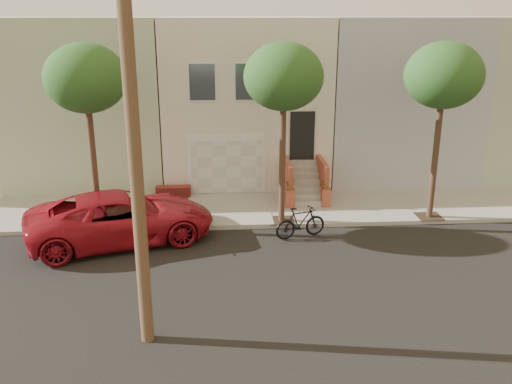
{
  "coord_description": "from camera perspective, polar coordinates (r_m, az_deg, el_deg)",
  "views": [
    {
      "loc": [
        -1.26,
        -14.53,
        7.33
      ],
      "look_at": [
        0.01,
        3.0,
        1.56
      ],
      "focal_mm": 38.4,
      "sensor_mm": 36.0,
      "label": 1
    }
  ],
  "objects": [
    {
      "name": "tree_left",
      "position": [
        19.03,
        -17.32,
        11.13
      ],
      "size": [
        2.7,
        2.57,
        6.3
      ],
      "color": "#2D2116",
      "rests_on": "sidewalk"
    },
    {
      "name": "motorcycle",
      "position": [
        18.67,
        4.66,
        -3.17
      ],
      "size": [
        1.9,
        1.05,
        1.1
      ],
      "primitive_type": "imported",
      "rotation": [
        0.0,
        0.0,
        1.88
      ],
      "color": "black",
      "rests_on": "ground"
    },
    {
      "name": "ground",
      "position": [
        16.33,
        0.74,
        -8.5
      ],
      "size": [
        90.0,
        90.0,
        0.0
      ],
      "primitive_type": "plane",
      "color": "black",
      "rests_on": "ground"
    },
    {
      "name": "pickup_truck",
      "position": [
        18.76,
        -13.86,
        -2.59
      ],
      "size": [
        6.65,
        4.45,
        1.7
      ],
      "primitive_type": "imported",
      "rotation": [
        0.0,
        0.0,
        1.86
      ],
      "color": "maroon",
      "rests_on": "ground"
    },
    {
      "name": "house_row",
      "position": [
        26.02,
        -1.33,
        10.04
      ],
      "size": [
        33.1,
        11.7,
        7.0
      ],
      "color": "beige",
      "rests_on": "sidewalk"
    },
    {
      "name": "sidewalk",
      "position": [
        21.2,
        -0.48,
        -1.82
      ],
      "size": [
        40.0,
        3.7,
        0.15
      ],
      "primitive_type": "cube",
      "color": "gray",
      "rests_on": "ground"
    },
    {
      "name": "tree_mid",
      "position": [
        18.69,
        2.9,
        11.79
      ],
      "size": [
        2.7,
        2.57,
        6.3
      ],
      "color": "#2D2116",
      "rests_on": "sidewalk"
    },
    {
      "name": "tree_right",
      "position": [
        20.11,
        18.97,
        11.31
      ],
      "size": [
        2.7,
        2.57,
        6.3
      ],
      "color": "#2D2116",
      "rests_on": "sidewalk"
    }
  ]
}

